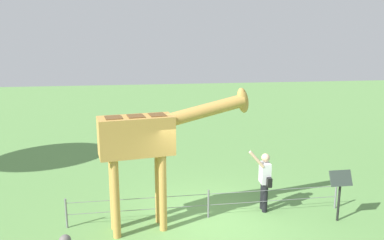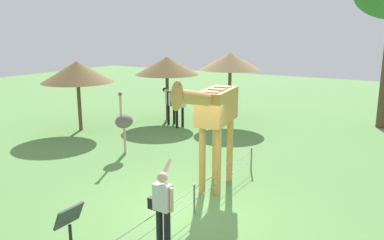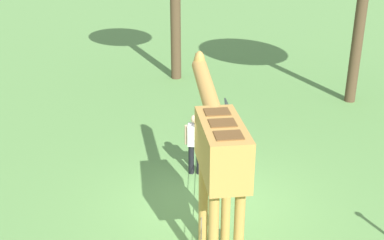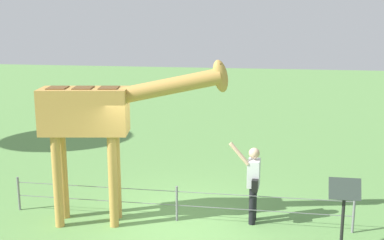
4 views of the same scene
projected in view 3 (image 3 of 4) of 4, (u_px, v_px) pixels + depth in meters
The scene contains 5 objects.
ground_plane at pixel (210, 207), 10.72m from camera, with size 60.00×60.00×0.00m, color #60934C.
giraffe at pixel (218, 147), 8.50m from camera, with size 3.74×1.08×3.35m.
visitor at pixel (196, 141), 11.80m from camera, with size 0.64×0.59×1.72m.
info_sign at pixel (228, 114), 13.28m from camera, with size 0.56×0.21×1.32m.
wire_fence at pixel (202, 191), 10.56m from camera, with size 7.05×0.05×0.75m.
Camera 3 is at (-9.15, 0.13, 5.92)m, focal length 45.37 mm.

